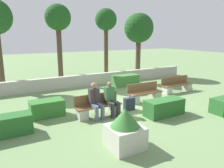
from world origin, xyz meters
TOP-DOWN VIEW (x-y plane):
  - ground_plane at (0.00, 0.00)m, footprint 60.00×60.00m
  - perimeter_wall at (0.00, 4.39)m, footprint 14.63×0.30m
  - bench_front at (-1.72, -0.58)m, footprint 1.82×0.48m
  - bench_left_side at (1.01, 0.08)m, footprint 1.74×0.48m
  - bench_right_side at (3.56, 0.55)m, footprint 1.91×0.48m
  - person_seated_man at (-1.90, -0.71)m, footprint 0.38×0.63m
  - person_seated_woman at (-1.25, -0.72)m, footprint 0.38×0.63m
  - hedge_block_near_right at (-3.46, 0.31)m, footprint 1.24×0.68m
  - hedge_block_mid_right at (0.51, -1.78)m, footprint 1.57×0.65m
  - hedge_block_far_left at (1.93, 3.19)m, footprint 1.61×0.72m
  - planter_corner_left at (-2.15, -3.14)m, footprint 0.91×0.91m
  - suitcase at (-0.35, -0.64)m, footprint 0.45×0.21m
  - tree_center_left at (-1.26, 5.93)m, footprint 1.59×1.59m
  - tree_center_right at (1.85, 5.55)m, footprint 1.45×1.45m
  - tree_rightmost at (4.65, 5.68)m, footprint 2.16×2.16m

SIDE VIEW (x-z plane):
  - ground_plane at x=0.00m, z-range 0.00..0.00m
  - suitcase at x=-0.35m, z-range -0.10..0.63m
  - bench_left_side at x=1.01m, z-range -0.10..0.73m
  - hedge_block_mid_right at x=0.51m, z-range 0.00..0.63m
  - bench_front at x=-1.72m, z-range -0.10..0.73m
  - hedge_block_near_right at x=-3.46m, z-range 0.00..0.63m
  - bench_right_side at x=3.56m, z-range -0.09..0.73m
  - hedge_block_far_left at x=1.93m, z-range 0.00..0.66m
  - perimeter_wall at x=0.00m, z-range 0.00..0.68m
  - planter_corner_left at x=-2.15m, z-range -0.03..1.10m
  - person_seated_woman at x=-1.25m, z-range 0.06..1.35m
  - person_seated_man at x=-1.90m, z-range 0.07..1.40m
  - tree_rightmost at x=4.65m, z-range 1.15..5.75m
  - tree_center_right at x=1.85m, z-range 1.46..6.22m
  - tree_center_left at x=-1.26m, z-range 1.45..6.34m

